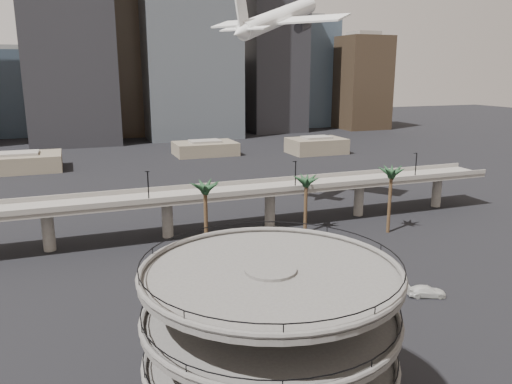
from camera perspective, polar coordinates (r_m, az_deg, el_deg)
name	(u,v)px	position (r m, az deg, el deg)	size (l,w,h in m)	color
ground	(367,380)	(58.66, 12.59, -20.23)	(700.00, 700.00, 0.00)	black
parking_ramp	(270,338)	(45.15, 1.62, -16.32)	(22.20, 22.20, 17.35)	#4E4C49
overpass	(220,197)	(102.27, -4.11, -0.54)	(130.00, 9.30, 14.70)	slate
palm_trees	(305,182)	(96.89, 5.59, 1.12)	(42.40, 10.40, 14.00)	#48351F
low_buildings	(171,153)	(188.07, -9.69, 4.46)	(135.00, 27.50, 6.80)	brown
skyline	(155,56)	(260.91, -11.47, 15.00)	(269.00, 86.00, 108.31)	gray
airborne_jet	(279,18)	(121.71, 2.64, 19.24)	(32.40, 30.68, 13.64)	white
car_a	(264,312)	(69.15, 0.95, -13.54)	(1.84, 4.58, 1.56)	#B21927
car_b	(383,270)	(85.08, 14.27, -8.67)	(1.41, 4.04, 1.33)	black
car_c	(427,291)	(79.00, 18.91, -10.69)	(2.24, 5.51, 1.60)	silver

